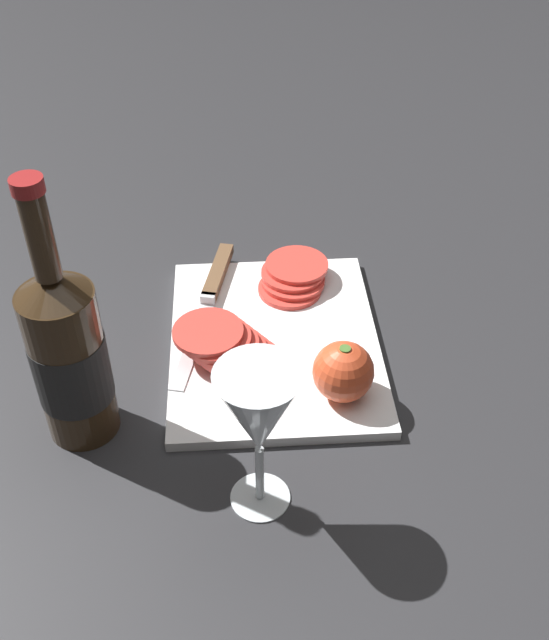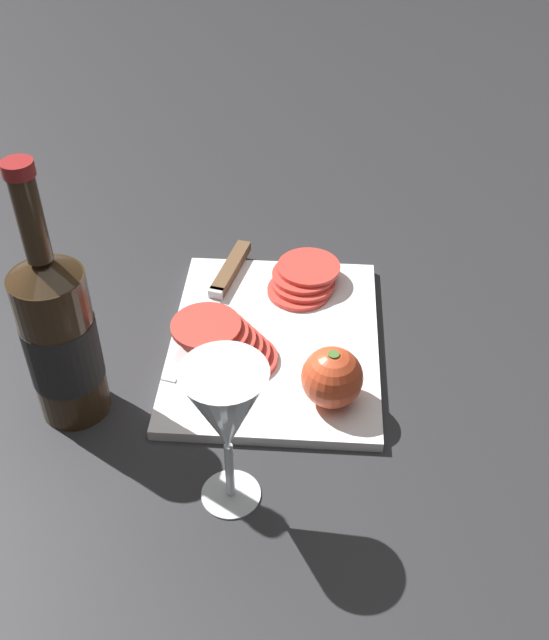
% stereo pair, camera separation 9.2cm
% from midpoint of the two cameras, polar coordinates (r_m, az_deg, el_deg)
% --- Properties ---
extents(ground_plane, '(3.00, 3.00, 0.00)m').
position_cam_midpoint_polar(ground_plane, '(0.97, -0.91, -1.21)').
color(ground_plane, '#28282B').
extents(cutting_board, '(0.33, 0.26, 0.01)m').
position_cam_midpoint_polar(cutting_board, '(0.95, -2.79, -1.81)').
color(cutting_board, white).
rests_on(cutting_board, ground_plane).
extents(wine_bottle, '(0.08, 0.08, 0.32)m').
position_cam_midpoint_polar(wine_bottle, '(0.82, -18.54, -2.77)').
color(wine_bottle, '#332314').
rests_on(wine_bottle, ground_plane).
extents(wine_glass, '(0.08, 0.08, 0.18)m').
position_cam_midpoint_polar(wine_glass, '(0.70, -5.02, -7.54)').
color(wine_glass, silver).
rests_on(wine_glass, ground_plane).
extents(whole_tomato, '(0.07, 0.07, 0.07)m').
position_cam_midpoint_polar(whole_tomato, '(0.85, 2.17, -4.09)').
color(whole_tomato, '#DB4C28').
rests_on(whole_tomato, cutting_board).
extents(knife, '(0.28, 0.08, 0.01)m').
position_cam_midpoint_polar(knife, '(1.02, -7.21, 2.66)').
color(knife, silver).
rests_on(knife, cutting_board).
extents(tomato_slice_stack_near, '(0.11, 0.10, 0.03)m').
position_cam_midpoint_polar(tomato_slice_stack_near, '(1.02, -1.15, 3.20)').
color(tomato_slice_stack_near, '#D63D33').
rests_on(tomato_slice_stack_near, cutting_board).
extents(tomato_slice_stack_far, '(0.11, 0.13, 0.04)m').
position_cam_midpoint_polar(tomato_slice_stack_far, '(0.91, -6.52, -2.15)').
color(tomato_slice_stack_far, '#D63D33').
rests_on(tomato_slice_stack_far, cutting_board).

